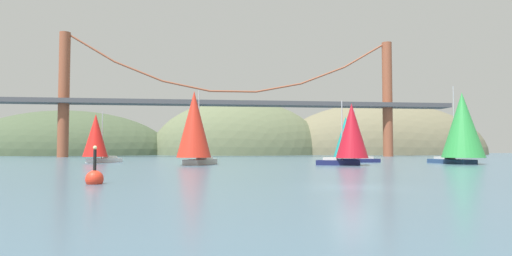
{
  "coord_description": "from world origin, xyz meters",
  "views": [
    {
      "loc": [
        -8.61,
        -24.09,
        2.2
      ],
      "look_at": [
        0.0,
        44.44,
        5.49
      ],
      "focal_mm": 30.6,
      "sensor_mm": 36.0,
      "label": 1
    }
  ],
  "objects_px": {
    "sailboat_green_sail": "(462,126)",
    "sailboat_red_spinnaker": "(96,137)",
    "sailboat_scarlet_sail": "(194,126)",
    "sailboat_crimson_sail": "(351,132)",
    "sailboat_teal_sail": "(347,138)",
    "channel_buoy": "(95,178)"
  },
  "relations": [
    {
      "from": "sailboat_crimson_sail",
      "to": "sailboat_teal_sail",
      "type": "xyz_separation_m",
      "value": [
        3.56,
        12.09,
        -0.57
      ]
    },
    {
      "from": "sailboat_crimson_sail",
      "to": "sailboat_red_spinnaker",
      "type": "bearing_deg",
      "value": 158.12
    },
    {
      "from": "sailboat_green_sail",
      "to": "sailboat_red_spinnaker",
      "type": "distance_m",
      "value": 54.88
    },
    {
      "from": "sailboat_crimson_sail",
      "to": "sailboat_teal_sail",
      "type": "relative_size",
      "value": 1.01
    },
    {
      "from": "sailboat_crimson_sail",
      "to": "sailboat_green_sail",
      "type": "height_order",
      "value": "sailboat_green_sail"
    },
    {
      "from": "sailboat_green_sail",
      "to": "sailboat_scarlet_sail",
      "type": "xyz_separation_m",
      "value": [
        -38.33,
        0.54,
        -0.23
      ]
    },
    {
      "from": "sailboat_scarlet_sail",
      "to": "sailboat_red_spinnaker",
      "type": "distance_m",
      "value": 18.9
    },
    {
      "from": "sailboat_green_sail",
      "to": "channel_buoy",
      "type": "relative_size",
      "value": 4.35
    },
    {
      "from": "sailboat_crimson_sail",
      "to": "sailboat_scarlet_sail",
      "type": "height_order",
      "value": "sailboat_scarlet_sail"
    },
    {
      "from": "sailboat_green_sail",
      "to": "sailboat_teal_sail",
      "type": "height_order",
      "value": "sailboat_green_sail"
    },
    {
      "from": "sailboat_green_sail",
      "to": "channel_buoy",
      "type": "distance_m",
      "value": 53.7
    },
    {
      "from": "sailboat_teal_sail",
      "to": "sailboat_crimson_sail",
      "type": "bearing_deg",
      "value": -106.39
    },
    {
      "from": "sailboat_red_spinnaker",
      "to": "sailboat_teal_sail",
      "type": "relative_size",
      "value": 0.94
    },
    {
      "from": "sailboat_crimson_sail",
      "to": "sailboat_red_spinnaker",
      "type": "xyz_separation_m",
      "value": [
        -35.97,
        14.44,
        -0.44
      ]
    },
    {
      "from": "sailboat_scarlet_sail",
      "to": "sailboat_teal_sail",
      "type": "bearing_deg",
      "value": 19.74
    },
    {
      "from": "sailboat_crimson_sail",
      "to": "sailboat_scarlet_sail",
      "type": "relative_size",
      "value": 0.84
    },
    {
      "from": "sailboat_crimson_sail",
      "to": "sailboat_scarlet_sail",
      "type": "distance_m",
      "value": 20.98
    },
    {
      "from": "sailboat_green_sail",
      "to": "sailboat_scarlet_sail",
      "type": "height_order",
      "value": "sailboat_green_sail"
    },
    {
      "from": "sailboat_red_spinnaker",
      "to": "channel_buoy",
      "type": "relative_size",
      "value": 3.06
    },
    {
      "from": "sailboat_scarlet_sail",
      "to": "sailboat_red_spinnaker",
      "type": "bearing_deg",
      "value": 144.12
    },
    {
      "from": "sailboat_crimson_sail",
      "to": "sailboat_teal_sail",
      "type": "bearing_deg",
      "value": 73.61
    },
    {
      "from": "sailboat_red_spinnaker",
      "to": "sailboat_teal_sail",
      "type": "xyz_separation_m",
      "value": [
        39.53,
        -2.35,
        -0.13
      ]
    }
  ]
}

